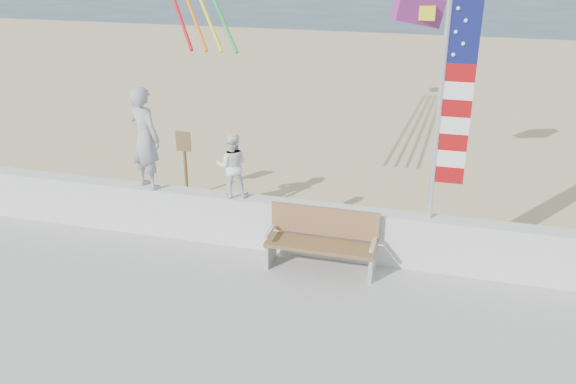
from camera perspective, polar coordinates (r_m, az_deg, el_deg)
name	(u,v)px	position (r m, az deg, el deg)	size (l,w,h in m)	color
ground	(243,320)	(9.24, -4.24, -11.85)	(220.00, 220.00, 0.00)	#294253
sand	(349,138)	(17.16, 5.75, 5.05)	(90.00, 40.00, 0.08)	#CBB987
seawall	(280,225)	(10.57, -0.76, -3.08)	(30.00, 0.35, 0.90)	silver
adult	(145,138)	(10.95, -13.23, 4.93)	(0.67, 0.44, 1.83)	#98989E
child	(232,166)	(10.42, -5.25, 2.48)	(0.55, 0.43, 1.12)	white
bench	(322,239)	(9.97, 3.20, -4.44)	(1.80, 0.57, 1.00)	brown
flag	(449,101)	(9.40, 14.83, 8.20)	(0.50, 0.08, 3.50)	white
parafoil_kite	(419,10)	(12.87, 12.18, 16.29)	(1.07, 0.82, 0.75)	red
sign	(185,159)	(12.95, -9.64, 3.08)	(0.32, 0.07, 1.46)	brown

